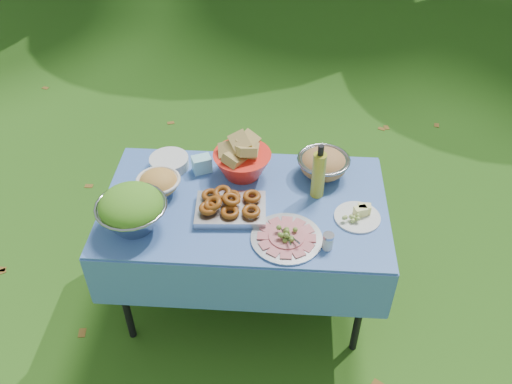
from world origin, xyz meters
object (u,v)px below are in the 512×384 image
pasta_bowl_steel (323,164)px  oil_bottle (319,171)px  plate_stack (169,162)px  picnic_table (245,253)px  salad_bowl (132,209)px  bread_bowl (242,159)px  charcuterie_platter (287,233)px

pasta_bowl_steel → oil_bottle: oil_bottle is taller
plate_stack → picnic_table: bearing=-31.7°
oil_bottle → plate_stack: bearing=167.3°
pasta_bowl_steel → salad_bowl: bearing=-153.4°
picnic_table → bread_bowl: (-0.03, 0.23, 0.49)m
picnic_table → bread_bowl: size_ratio=4.65×
picnic_table → plate_stack: bearing=148.3°
oil_bottle → picnic_table: bearing=-166.6°
salad_bowl → pasta_bowl_steel: size_ratio=1.23×
salad_bowl → pasta_bowl_steel: salad_bowl is taller
bread_bowl → plate_stack: bearing=174.7°
charcuterie_platter → salad_bowl: bearing=176.8°
plate_stack → oil_bottle: 0.84m
plate_stack → pasta_bowl_steel: 0.85m
salad_bowl → plate_stack: 0.49m
picnic_table → pasta_bowl_steel: pasta_bowl_steel is taller
salad_bowl → bread_bowl: 0.66m
salad_bowl → bread_bowl: size_ratio=1.09×
salad_bowl → charcuterie_platter: bearing=-3.2°
picnic_table → salad_bowl: (-0.52, -0.21, 0.49)m
picnic_table → charcuterie_platter: charcuterie_platter is taller
bread_bowl → oil_bottle: oil_bottle is taller
plate_stack → pasta_bowl_steel: bearing=-0.8°
picnic_table → bread_bowl: bread_bowl is taller
picnic_table → salad_bowl: bearing=-158.5°
plate_stack → pasta_bowl_steel: pasta_bowl_steel is taller
pasta_bowl_steel → oil_bottle: 0.19m
pasta_bowl_steel → charcuterie_platter: 0.54m
plate_stack → bread_bowl: (0.41, -0.04, 0.07)m
charcuterie_platter → pasta_bowl_steel: bearing=70.0°
pasta_bowl_steel → charcuterie_platter: (-0.18, -0.51, -0.03)m
salad_bowl → oil_bottle: 0.94m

